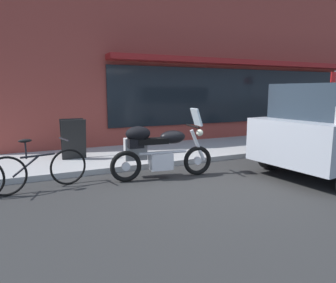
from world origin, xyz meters
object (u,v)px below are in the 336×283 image
touring_motorcycle (156,149)px  parking_sign_pole (333,100)px  sandwich_board_sign (73,139)px  parked_bicycle (38,170)px

touring_motorcycle → parking_sign_pole: size_ratio=0.95×
sandwich_board_sign → parking_sign_pole: 7.93m
touring_motorcycle → parking_sign_pole: 6.72m
sandwich_board_sign → parking_sign_pole: (7.85, -0.80, 0.85)m
parked_bicycle → sandwich_board_sign: sandwich_board_sign is taller
sandwich_board_sign → touring_motorcycle: bearing=-57.1°
parked_bicycle → sandwich_board_sign: size_ratio=1.78×
parked_bicycle → sandwich_board_sign: (0.86, 1.80, 0.23)m
parking_sign_pole → sandwich_board_sign: bearing=174.2°
touring_motorcycle → sandwich_board_sign: bearing=122.9°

